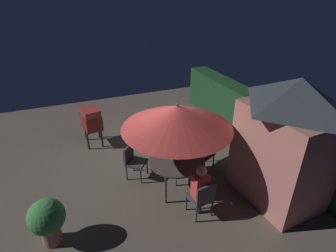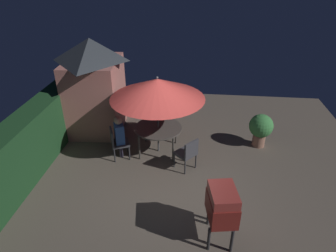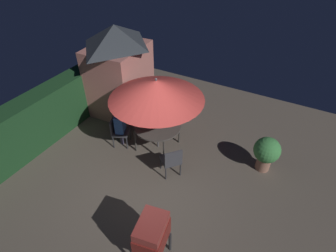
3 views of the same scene
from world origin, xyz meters
name	(u,v)px [view 1 (image 1 of 3)]	position (x,y,z in m)	size (l,w,h in m)	color
ground_plane	(148,164)	(0.00, 0.00, 0.00)	(11.00, 11.00, 0.00)	brown
hedge_backdrop	(252,119)	(0.00, 3.50, 0.76)	(7.33, 0.68, 1.53)	#193D1E
garden_shed	(287,141)	(2.32, 2.49, 1.48)	(2.09, 1.74, 2.90)	#B26B60
patio_table	(176,162)	(1.15, 0.37, 0.72)	(1.31, 1.31, 0.78)	#47423D
patio_umbrella	(177,117)	(1.15, 0.37, 1.92)	(2.50, 2.50, 2.25)	#4C4C51
bbq_grill	(91,119)	(-1.74, -1.22, 0.85)	(0.78, 0.61, 1.20)	maroon
chair_near_shed	(202,197)	(2.25, 0.48, 0.52)	(0.51, 0.50, 0.90)	#38383D
chair_far_side	(206,151)	(0.71, 1.44, 0.52)	(0.60, 0.60, 0.90)	#38383D
chair_toward_hedge	(133,160)	(0.38, -0.49, 0.52)	(0.65, 0.65, 0.90)	#38383D
potted_plant_by_shed	(47,219)	(1.74, -2.53, 0.60)	(0.68, 0.68, 1.01)	#936651
person_in_red	(201,185)	(2.17, 0.47, 0.78)	(0.27, 0.36, 1.26)	#CC3D33
person_in_blue	(204,143)	(0.74, 1.37, 0.78)	(0.41, 0.35, 1.26)	#3866B2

